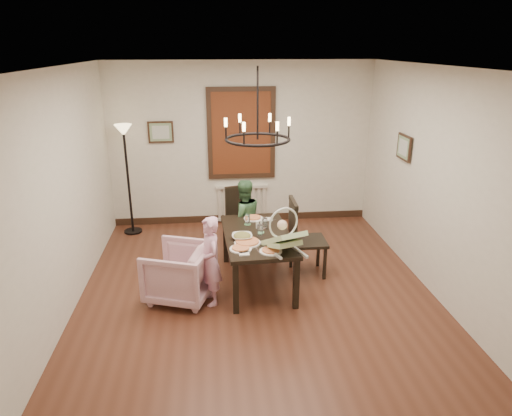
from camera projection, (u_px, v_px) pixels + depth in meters
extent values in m
cube|color=#552C1D|center=(256.00, 289.00, 5.99)|extent=(4.50, 5.00, 0.01)
cube|color=white|center=(256.00, 66.00, 5.04)|extent=(4.50, 5.00, 0.01)
cube|color=beige|center=(241.00, 145.00, 7.85)|extent=(4.50, 0.01, 2.80)
cube|color=beige|center=(64.00, 193.00, 5.30)|extent=(0.01, 5.00, 2.80)
cube|color=beige|center=(434.00, 182.00, 5.73)|extent=(0.01, 5.00, 2.80)
cube|color=black|center=(257.00, 236.00, 5.93)|extent=(0.91, 1.54, 0.05)
cube|color=black|center=(236.00, 288.00, 5.36)|extent=(0.07, 0.07, 0.66)
cube|color=black|center=(226.00, 241.00, 6.65)|extent=(0.07, 0.07, 0.66)
cube|color=black|center=(296.00, 284.00, 5.46)|extent=(0.07, 0.07, 0.66)
cube|color=black|center=(275.00, 238.00, 6.75)|extent=(0.07, 0.07, 0.66)
imported|color=#DAA6B2|center=(179.00, 273.00, 5.68)|extent=(0.98, 0.96, 0.70)
imported|color=#E5A1BF|center=(210.00, 268.00, 5.54)|extent=(0.31, 0.39, 0.93)
imported|color=#3E6840|center=(243.00, 225.00, 6.76)|extent=(0.57, 0.50, 1.00)
imported|color=white|center=(242.00, 237.00, 5.75)|extent=(0.31, 0.31, 0.08)
cylinder|color=tan|center=(247.00, 242.00, 5.63)|extent=(0.33, 0.33, 0.04)
cylinder|color=silver|center=(260.00, 230.00, 5.85)|extent=(0.08, 0.08, 0.15)
cube|color=#5C2C12|center=(241.00, 134.00, 7.75)|extent=(1.00, 0.03, 1.40)
cube|color=black|center=(161.00, 132.00, 7.61)|extent=(0.42, 0.03, 0.36)
cube|color=black|center=(404.00, 147.00, 6.48)|extent=(0.03, 0.42, 0.36)
torus|color=black|center=(258.00, 139.00, 5.50)|extent=(0.80, 0.80, 0.04)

